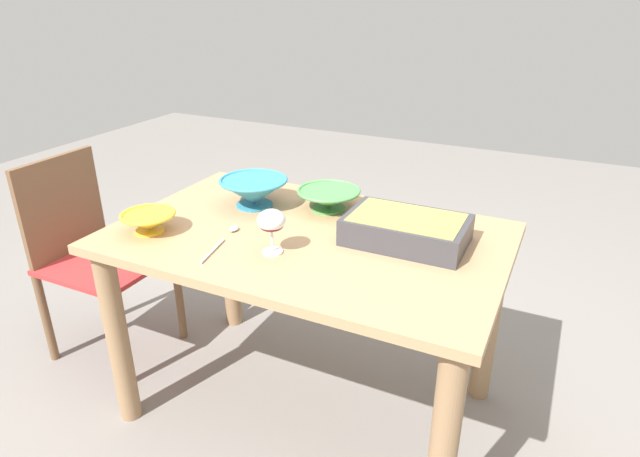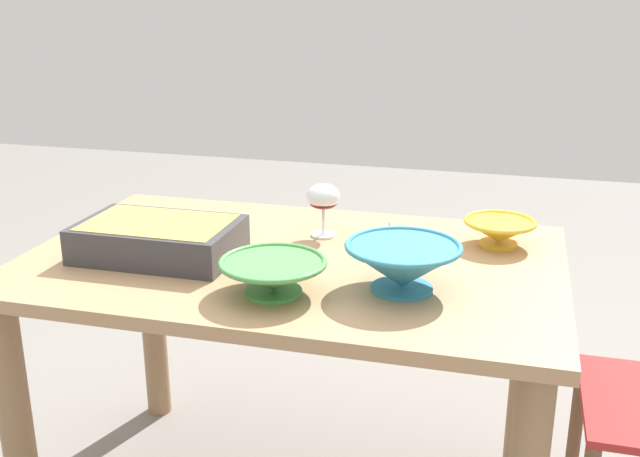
{
  "view_description": "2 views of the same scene",
  "coord_description": "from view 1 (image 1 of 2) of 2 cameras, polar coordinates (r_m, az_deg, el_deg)",
  "views": [
    {
      "loc": [
        -0.76,
        1.47,
        1.5
      ],
      "look_at": [
        -0.06,
        0.02,
        0.78
      ],
      "focal_mm": 30.26,
      "sensor_mm": 36.0,
      "label": 1
    },
    {
      "loc": [
        0.52,
        -1.66,
        1.39
      ],
      "look_at": [
        0.05,
        0.08,
        0.79
      ],
      "focal_mm": 42.05,
      "sensor_mm": 36.0,
      "label": 2
    }
  ],
  "objects": [
    {
      "name": "ground_plane",
      "position": [
        2.24,
        -1.15,
        -18.02
      ],
      "size": [
        8.0,
        8.0,
        0.0
      ],
      "primitive_type": "plane",
      "color": "gray"
    },
    {
      "name": "chair",
      "position": [
        2.5,
        -23.13,
        -2.14
      ],
      "size": [
        0.44,
        0.41,
        0.87
      ],
      "color": "#B22D2D",
      "rests_on": "ground_plane"
    },
    {
      "name": "dining_table",
      "position": [
        1.88,
        -1.31,
        -4.31
      ],
      "size": [
        1.31,
        0.84,
        0.74
      ],
      "color": "tan",
      "rests_on": "ground_plane"
    },
    {
      "name": "serving_spoon",
      "position": [
        1.81,
        -9.87,
        -0.81
      ],
      "size": [
        0.07,
        0.27,
        0.01
      ],
      "color": "silver",
      "rests_on": "dining_table"
    },
    {
      "name": "casserole_dish",
      "position": [
        1.76,
        9.11,
        0.01
      ],
      "size": [
        0.39,
        0.25,
        0.09
      ],
      "color": "#38383D",
      "rests_on": "dining_table"
    },
    {
      "name": "serving_bowl",
      "position": [
        2.01,
        0.92,
        3.24
      ],
      "size": [
        0.24,
        0.24,
        0.08
      ],
      "color": "#4C994C",
      "rests_on": "dining_table"
    },
    {
      "name": "small_bowl",
      "position": [
        1.91,
        -17.67,
        0.77
      ],
      "size": [
        0.18,
        0.18,
        0.07
      ],
      "color": "yellow",
      "rests_on": "dining_table"
    },
    {
      "name": "wine_glass",
      "position": [
        1.66,
        -5.16,
        0.63
      ],
      "size": [
        0.09,
        0.09,
        0.14
      ],
      "color": "white",
      "rests_on": "dining_table"
    },
    {
      "name": "mixing_bowl",
      "position": [
        2.05,
        -7.01,
        3.95
      ],
      "size": [
        0.26,
        0.26,
        0.11
      ],
      "color": "teal",
      "rests_on": "dining_table"
    }
  ]
}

